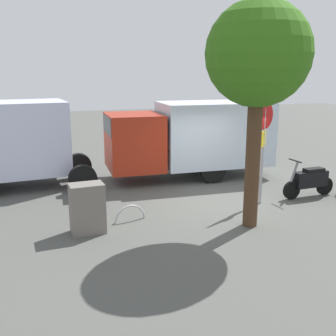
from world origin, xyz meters
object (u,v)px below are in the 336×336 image
(utility_cabinet, at_px, (87,208))
(bike_rack_hoop, at_px, (130,221))
(street_tree, at_px, (258,57))
(box_truck_near, at_px, (187,136))
(motorcycle, at_px, (310,180))
(stop_sign, at_px, (263,137))

(utility_cabinet, xyz_separation_m, bike_rack_hoop, (-1.14, -0.39, -0.60))
(utility_cabinet, bearing_deg, bike_rack_hoop, -161.17)
(street_tree, relative_size, bike_rack_hoop, 6.28)
(box_truck_near, distance_m, motorcycle, 4.45)
(box_truck_near, relative_size, stop_sign, 2.50)
(street_tree, bearing_deg, bike_rack_hoop, -26.51)
(bike_rack_hoop, bearing_deg, stop_sign, -179.74)
(motorcycle, bearing_deg, street_tree, 24.55)
(motorcycle, height_order, stop_sign, stop_sign)
(stop_sign, bearing_deg, box_truck_near, -77.15)
(motorcycle, relative_size, stop_sign, 0.62)
(box_truck_near, xyz_separation_m, bike_rack_hoop, (3.09, 3.54, -1.53))
(box_truck_near, xyz_separation_m, utility_cabinet, (4.23, 3.93, -0.93))
(stop_sign, xyz_separation_m, bike_rack_hoop, (3.90, 0.02, -1.95))
(stop_sign, bearing_deg, street_tree, 49.01)
(stop_sign, bearing_deg, bike_rack_hoop, 0.26)
(street_tree, xyz_separation_m, bike_rack_hoop, (2.71, -1.35, -4.06))
(street_tree, distance_m, bike_rack_hoop, 5.06)
(motorcycle, height_order, bike_rack_hoop, motorcycle)
(box_truck_near, height_order, motorcycle, box_truck_near)
(box_truck_near, bearing_deg, street_tree, 90.00)
(utility_cabinet, distance_m, bike_rack_hoop, 1.34)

